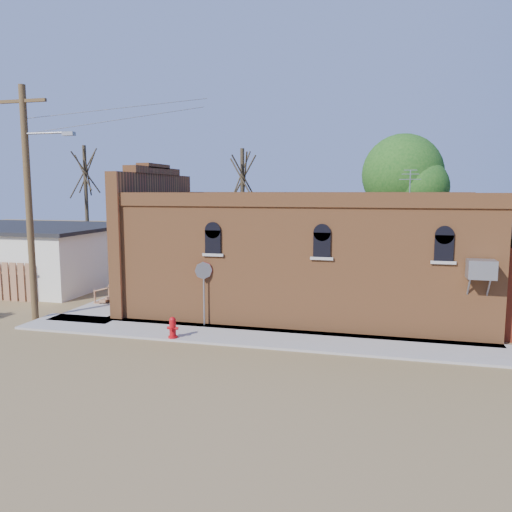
% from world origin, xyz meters
% --- Properties ---
extents(ground, '(120.00, 120.00, 0.00)m').
position_xyz_m(ground, '(0.00, 0.00, 0.00)').
color(ground, brown).
rests_on(ground, ground).
extents(sidewalk_south, '(19.00, 2.20, 0.08)m').
position_xyz_m(sidewalk_south, '(1.50, 0.90, 0.04)').
color(sidewalk_south, '#9E9991').
rests_on(sidewalk_south, ground).
extents(sidewalk_west, '(2.60, 10.00, 0.08)m').
position_xyz_m(sidewalk_west, '(-6.30, 6.00, 0.04)').
color(sidewalk_west, '#9E9991').
rests_on(sidewalk_west, ground).
extents(brick_bar, '(16.40, 7.97, 6.30)m').
position_xyz_m(brick_bar, '(1.64, 5.49, 2.34)').
color(brick_bar, '#A15E31').
rests_on(brick_bar, ground).
extents(utility_pole, '(3.12, 0.26, 9.00)m').
position_xyz_m(utility_pole, '(-8.14, 1.20, 4.77)').
color(utility_pole, '#46311C').
rests_on(utility_pole, ground).
extents(tree_bare_near, '(2.80, 2.80, 7.65)m').
position_xyz_m(tree_bare_near, '(-3.00, 13.00, 5.96)').
color(tree_bare_near, '#433726').
rests_on(tree_bare_near, ground).
extents(tree_bare_far, '(2.80, 2.80, 8.16)m').
position_xyz_m(tree_bare_far, '(-14.00, 14.00, 6.36)').
color(tree_bare_far, '#433726').
rests_on(tree_bare_far, ground).
extents(tree_leafy, '(4.40, 4.40, 8.15)m').
position_xyz_m(tree_leafy, '(6.00, 13.50, 5.93)').
color(tree_leafy, '#433726').
rests_on(tree_leafy, ground).
extents(fire_hydrant, '(0.42, 0.40, 0.73)m').
position_xyz_m(fire_hydrant, '(-1.80, -0.00, 0.44)').
color(fire_hydrant, '#B40A10').
rests_on(fire_hydrant, sidewalk_south).
extents(stop_sign, '(0.57, 0.41, 2.39)m').
position_xyz_m(stop_sign, '(-1.32, 1.80, 1.92)').
color(stop_sign, gray).
rests_on(stop_sign, sidewalk_south).
extents(trash_barrel, '(0.57, 0.57, 0.73)m').
position_xyz_m(trash_barrel, '(-5.30, 4.22, 0.45)').
color(trash_barrel, navy).
rests_on(trash_barrel, sidewalk_west).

